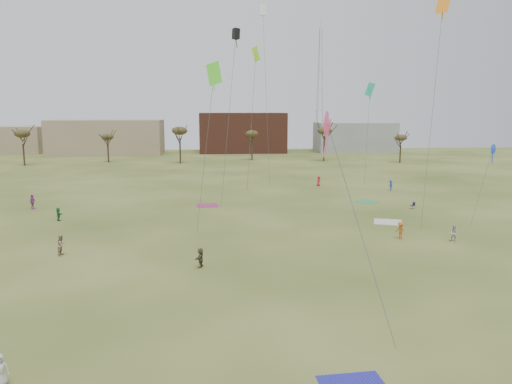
{
  "coord_description": "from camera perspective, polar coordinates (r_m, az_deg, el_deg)",
  "views": [
    {
      "loc": [
        -3.8,
        -32.27,
        12.99
      ],
      "look_at": [
        0.0,
        12.0,
        5.5
      ],
      "focal_mm": 34.42,
      "sensor_mm": 36.0,
      "label": 1
    }
  ],
  "objects": [
    {
      "name": "spectator_fore_c",
      "position": [
        41.34,
        -6.48,
        -7.6
      ],
      "size": [
        0.91,
        1.62,
        1.66
      ],
      "primitive_type": "imported",
      "rotation": [
        0.0,
        0.0,
        4.42
      ],
      "color": "#504C39",
      "rests_on": "ground"
    },
    {
      "name": "flyer_far_c",
      "position": [
        82.5,
        15.37,
        0.77
      ],
      "size": [
        0.76,
        1.18,
        1.73
      ],
      "primitive_type": "imported",
      "rotation": [
        0.0,
        0.0,
        4.82
      ],
      "color": "#224D9E",
      "rests_on": "ground"
    },
    {
      "name": "spectator_fore_b",
      "position": [
        47.75,
        -21.66,
        -5.74
      ],
      "size": [
        0.85,
        1.02,
        1.89
      ],
      "primitive_type": "imported",
      "rotation": [
        0.0,
        0.0,
        1.41
      ],
      "color": "#A08565",
      "rests_on": "ground"
    },
    {
      "name": "building_tan_west",
      "position": [
        166.21,
        -26.63,
        5.46
      ],
      "size": [
        20.0,
        12.0,
        8.0
      ],
      "primitive_type": "cube",
      "color": "#937F60",
      "rests_on": "ground"
    },
    {
      "name": "spectator_mid_d",
      "position": [
        71.09,
        -24.55,
        -1.04
      ],
      "size": [
        0.75,
        1.22,
        1.94
      ],
      "primitive_type": "imported",
      "rotation": [
        0.0,
        0.0,
        1.31
      ],
      "color": "#A946A5",
      "rests_on": "ground"
    },
    {
      "name": "flyer_mid_b",
      "position": [
        51.96,
        16.42,
        -4.3
      ],
      "size": [
        1.12,
        1.33,
        1.78
      ],
      "primitive_type": "imported",
      "rotation": [
        0.0,
        0.0,
        5.19
      ],
      "color": "#BF6423",
      "rests_on": "ground"
    },
    {
      "name": "camp_chair_right",
      "position": [
        68.22,
        17.72,
        -1.65
      ],
      "size": [
        0.67,
        0.63,
        0.87
      ],
      "rotation": [
        0.0,
        0.0,
        5.0
      ],
      "color": "#141639",
      "rests_on": "ground"
    },
    {
      "name": "ground",
      "position": [
        34.99,
        1.72,
        -12.23
      ],
      "size": [
        260.0,
        260.0,
        0.0
      ],
      "primitive_type": "plane",
      "color": "#394916",
      "rests_on": "ground"
    },
    {
      "name": "kites_aloft",
      "position": [
        63.98,
        0.5,
        17.17
      ],
      "size": [
        62.79,
        55.93,
        27.91
      ],
      "color": "blue",
      "rests_on": "ground"
    },
    {
      "name": "flyer_far_b",
      "position": [
        84.88,
        7.28,
        1.27
      ],
      "size": [
        0.98,
        0.98,
        1.72
      ],
      "primitive_type": "imported",
      "rotation": [
        0.0,
        0.0,
        0.78
      ],
      "color": "red",
      "rests_on": "ground"
    },
    {
      "name": "building_brick",
      "position": [
        152.69,
        -1.61,
        6.94
      ],
      "size": [
        26.0,
        16.0,
        12.0
      ],
      "primitive_type": "cube",
      "color": "brown",
      "rests_on": "ground"
    },
    {
      "name": "tree_line",
      "position": [
        111.55,
        -4.44,
        6.5
      ],
      "size": [
        117.44,
        49.32,
        8.91
      ],
      "color": "#3A2B1E",
      "rests_on": "ground"
    },
    {
      "name": "building_tan",
      "position": [
        150.75,
        -16.94,
        6.12
      ],
      "size": [
        32.0,
        14.0,
        10.0
      ],
      "primitive_type": "cube",
      "color": "#937F60",
      "rests_on": "ground"
    },
    {
      "name": "blanket_olive",
      "position": [
        71.77,
        12.68,
        -1.09
      ],
      "size": [
        4.12,
        4.12,
        0.03
      ],
      "primitive_type": "cube",
      "rotation": [
        0.0,
        0.0,
        2.38
      ],
      "color": "#379955",
      "rests_on": "ground"
    },
    {
      "name": "flyer_near_left",
      "position": [
        27.48,
        -27.61,
        -17.89
      ],
      "size": [
        0.9,
        0.71,
        1.63
      ],
      "primitive_type": "imported",
      "rotation": [
        0.0,
        0.0,
        0.27
      ],
      "color": "silver",
      "rests_on": "ground"
    },
    {
      "name": "spectator_mid_e",
      "position": [
        52.69,
        22.03,
        -4.47
      ],
      "size": [
        1.04,
        1.01,
        1.7
      ],
      "primitive_type": "imported",
      "rotation": [
        0.0,
        0.0,
        5.62
      ],
      "color": "#BABABA",
      "rests_on": "ground"
    },
    {
      "name": "blanket_plum",
      "position": [
        67.55,
        -5.67,
        -1.57
      ],
      "size": [
        2.99,
        2.99,
        0.03
      ],
      "primitive_type": "cube",
      "rotation": [
        0.0,
        0.0,
        0.01
      ],
      "color": "#992F66",
      "rests_on": "ground"
    },
    {
      "name": "radio_tower",
      "position": [
        160.98,
        7.37,
        11.7
      ],
      "size": [
        1.51,
        1.72,
        41.0
      ],
      "color": "#9EA3A8",
      "rests_on": "ground"
    },
    {
      "name": "building_grey",
      "position": [
        156.75,
        11.4,
        6.27
      ],
      "size": [
        24.0,
        12.0,
        9.0
      ],
      "primitive_type": "cube",
      "color": "gray",
      "rests_on": "ground"
    },
    {
      "name": "flyer_far_a",
      "position": [
        62.45,
        -21.97,
        -2.39
      ],
      "size": [
        1.28,
        1.46,
        1.6
      ],
      "primitive_type": "imported",
      "rotation": [
        0.0,
        0.0,
        2.23
      ],
      "color": "#297C42",
      "rests_on": "ground"
    },
    {
      "name": "blanket_cream",
      "position": [
        59.39,
        15.07,
        -3.4
      ],
      "size": [
        3.99,
        3.99,
        0.03
      ],
      "primitive_type": "cube",
      "rotation": [
        0.0,
        0.0,
        1.22
      ],
      "color": "silver",
      "rests_on": "ground"
    }
  ]
}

